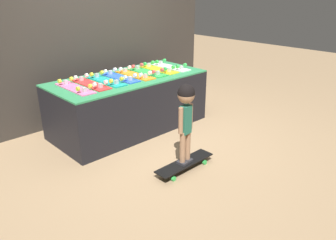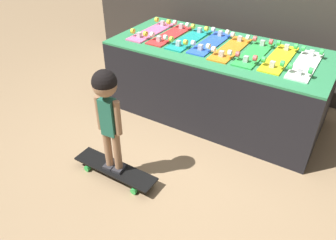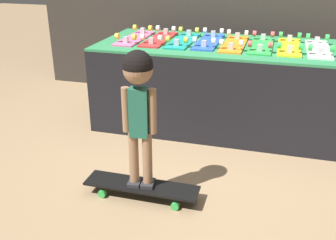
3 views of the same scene
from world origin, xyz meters
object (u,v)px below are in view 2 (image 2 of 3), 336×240
object	(u,v)px
child	(107,104)
skateboard_red_on_rack	(171,34)
skateboard_on_floor	(115,169)
skateboard_white_on_rack	(305,64)
skateboard_orange_on_rack	(231,48)
skateboard_yellow_on_rack	(280,58)
skateboard_green_on_rack	(254,53)
skateboard_blue_on_rack	(211,42)
skateboard_pink_on_rack	(151,31)
skateboard_teal_on_rack	(189,38)

from	to	relation	value
child	skateboard_red_on_rack	bearing A→B (deg)	96.27
skateboard_on_floor	skateboard_white_on_rack	bearing A→B (deg)	51.09
skateboard_orange_on_rack	skateboard_red_on_rack	bearing A→B (deg)	178.18
skateboard_on_floor	skateboard_yellow_on_rack	bearing A→B (deg)	57.86
child	skateboard_white_on_rack	bearing A→B (deg)	45.29
skateboard_green_on_rack	child	bearing A→B (deg)	-114.90
skateboard_blue_on_rack	skateboard_yellow_on_rack	distance (m)	0.68
skateboard_pink_on_rack	skateboard_yellow_on_rack	distance (m)	1.37
skateboard_red_on_rack	skateboard_green_on_rack	xyz separation A→B (m)	(0.91, -0.02, 0.00)
skateboard_pink_on_rack	skateboard_red_on_rack	distance (m)	0.23
skateboard_on_floor	skateboard_pink_on_rack	bearing A→B (deg)	111.17
skateboard_red_on_rack	skateboard_yellow_on_rack	xyz separation A→B (m)	(1.14, -0.00, 0.00)
skateboard_teal_on_rack	skateboard_white_on_rack	distance (m)	1.14
skateboard_red_on_rack	skateboard_orange_on_rack	bearing A→B (deg)	-1.82
skateboard_pink_on_rack	skateboard_teal_on_rack	xyz separation A→B (m)	(0.46, 0.01, 0.00)
skateboard_orange_on_rack	child	distance (m)	1.39
skateboard_orange_on_rack	skateboard_on_floor	distance (m)	1.55
skateboard_teal_on_rack	skateboard_red_on_rack	bearing A→B (deg)	178.14
skateboard_teal_on_rack	skateboard_white_on_rack	bearing A→B (deg)	-0.67
skateboard_white_on_rack	skateboard_pink_on_rack	bearing A→B (deg)	179.91
skateboard_red_on_rack	skateboard_teal_on_rack	xyz separation A→B (m)	(0.23, -0.01, 0.00)
skateboard_yellow_on_rack	child	distance (m)	1.60
skateboard_red_on_rack	skateboard_orange_on_rack	distance (m)	0.68
skateboard_blue_on_rack	skateboard_yellow_on_rack	xyz separation A→B (m)	(0.68, -0.02, 0.00)
skateboard_orange_on_rack	skateboard_white_on_rack	xyz separation A→B (m)	(0.68, 0.00, 0.00)
skateboard_teal_on_rack	skateboard_white_on_rack	xyz separation A→B (m)	(1.14, -0.01, 0.00)
skateboard_blue_on_rack	skateboard_yellow_on_rack	size ratio (longest dim) A/B	1.00
skateboard_blue_on_rack	skateboard_on_floor	world-z (taller)	skateboard_blue_on_rack
skateboard_red_on_rack	skateboard_yellow_on_rack	bearing A→B (deg)	-0.17
skateboard_orange_on_rack	skateboard_yellow_on_rack	xyz separation A→B (m)	(0.46, 0.02, 0.00)
skateboard_on_floor	child	xyz separation A→B (m)	(0.00, -0.00, 0.64)
skateboard_red_on_rack	skateboard_yellow_on_rack	size ratio (longest dim) A/B	1.00
skateboard_blue_on_rack	skateboard_white_on_rack	size ratio (longest dim) A/B	1.00
skateboard_yellow_on_rack	skateboard_on_floor	world-z (taller)	skateboard_yellow_on_rack
skateboard_green_on_rack	skateboard_yellow_on_rack	world-z (taller)	same
skateboard_red_on_rack	skateboard_white_on_rack	world-z (taller)	same
skateboard_blue_on_rack	skateboard_yellow_on_rack	world-z (taller)	same
skateboard_pink_on_rack	skateboard_red_on_rack	bearing A→B (deg)	4.60
skateboard_on_floor	child	size ratio (longest dim) A/B	0.85
skateboard_white_on_rack	skateboard_yellow_on_rack	bearing A→B (deg)	175.62
skateboard_blue_on_rack	child	bearing A→B (deg)	-96.91
skateboard_pink_on_rack	skateboard_on_floor	bearing A→B (deg)	-68.83
skateboard_blue_on_rack	skateboard_green_on_rack	xyz separation A→B (m)	(0.46, -0.03, 0.00)
skateboard_red_on_rack	skateboard_teal_on_rack	world-z (taller)	same
skateboard_red_on_rack	skateboard_white_on_rack	bearing A→B (deg)	-0.87
skateboard_teal_on_rack	skateboard_green_on_rack	distance (m)	0.68
skateboard_red_on_rack	skateboard_teal_on_rack	size ratio (longest dim) A/B	1.00
skateboard_teal_on_rack	child	distance (m)	1.35
skateboard_blue_on_rack	skateboard_on_floor	bearing A→B (deg)	-96.91
skateboard_yellow_on_rack	skateboard_on_floor	distance (m)	1.74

